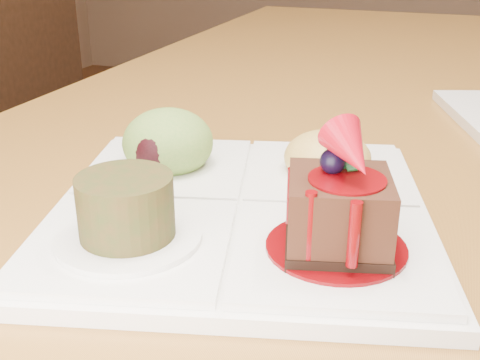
% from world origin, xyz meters
% --- Properties ---
extents(dining_table, '(1.00, 1.80, 0.75)m').
position_xyz_m(dining_table, '(0.00, 0.00, 0.68)').
color(dining_table, olive).
rests_on(dining_table, ground).
extents(chair_left, '(0.50, 0.50, 1.03)m').
position_xyz_m(chair_left, '(-0.74, 0.26, 0.58)').
color(chair_left, black).
rests_on(chair_left, ground).
extents(sampler_plate, '(0.36, 0.36, 0.11)m').
position_xyz_m(sampler_plate, '(-0.12, -0.38, 0.77)').
color(sampler_plate, white).
rests_on(sampler_plate, dining_table).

